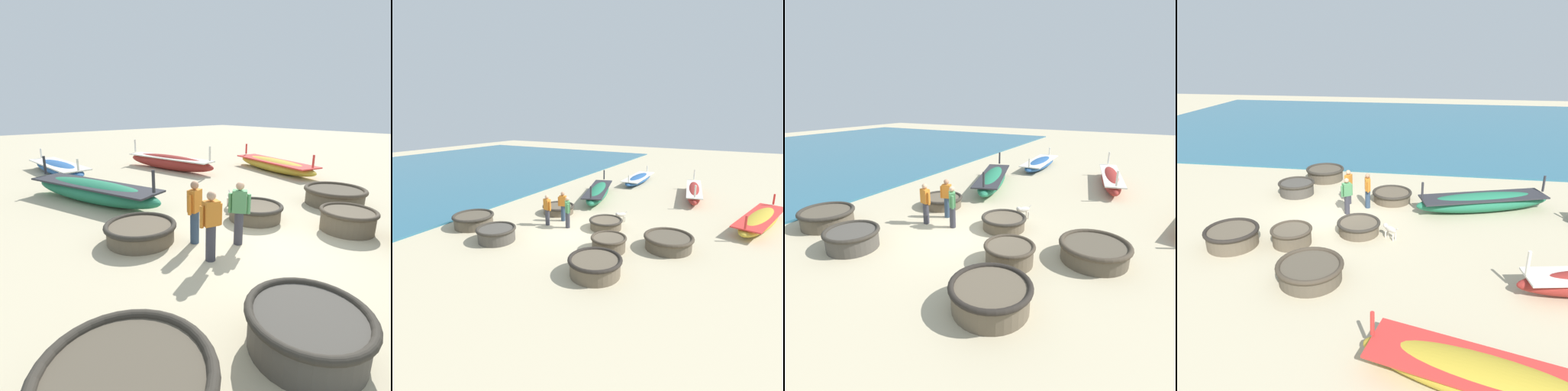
{
  "view_description": "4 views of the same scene",
  "coord_description": "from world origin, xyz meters",
  "views": [
    {
      "loc": [
        -5.72,
        -4.15,
        3.2
      ],
      "look_at": [
        -0.23,
        2.16,
        0.81
      ],
      "focal_mm": 28.0,
      "sensor_mm": 36.0,
      "label": 1
    },
    {
      "loc": [
        7.3,
        -11.54,
        5.39
      ],
      "look_at": [
        -0.41,
        2.41,
        1.17
      ],
      "focal_mm": 28.0,
      "sensor_mm": 36.0,
      "label": 2
    },
    {
      "loc": [
        5.5,
        -8.25,
        4.5
      ],
      "look_at": [
        -0.31,
        2.26,
        0.73
      ],
      "focal_mm": 28.0,
      "sensor_mm": 36.0,
      "label": 3
    },
    {
      "loc": [
        13.96,
        3.7,
        6.56
      ],
      "look_at": [
        -0.85,
        1.37,
        0.71
      ],
      "focal_mm": 35.0,
      "sensor_mm": 36.0,
      "label": 4
    }
  ],
  "objects": [
    {
      "name": "coracle_center",
      "position": [
        2.46,
        -1.02,
        0.33
      ],
      "size": [
        1.48,
        1.48,
        0.6
      ],
      "color": "brown",
      "rests_on": "ground"
    },
    {
      "name": "coracle_upturned",
      "position": [
        -2.12,
        2.07,
        0.26
      ],
      "size": [
        1.8,
        1.8,
        0.48
      ],
      "color": "brown",
      "rests_on": "ground"
    },
    {
      "name": "long_boat_ochre_hull",
      "position": [
        -0.94,
        11.99,
        0.31
      ],
      "size": [
        1.55,
        5.46,
        1.05
      ],
      "color": "#285693",
      "rests_on": "ground"
    },
    {
      "name": "fisherman_standing_right",
      "position": [
        -1.18,
        1.1,
        0.84
      ],
      "size": [
        0.51,
        0.3,
        1.57
      ],
      "color": "#2D425B",
      "rests_on": "ground"
    },
    {
      "name": "coracle_far_right",
      "position": [
        1.27,
        1.18,
        0.26
      ],
      "size": [
        1.64,
        1.64,
        0.48
      ],
      "color": "brown",
      "rests_on": "ground"
    },
    {
      "name": "long_boat_blue_hull",
      "position": [
        7.87,
        5.09,
        0.35
      ],
      "size": [
        2.51,
        5.62,
        1.2
      ],
      "color": "gold",
      "rests_on": "ground"
    },
    {
      "name": "ground_plane",
      "position": [
        0.0,
        0.0,
        0.0
      ],
      "size": [
        80.0,
        80.0,
        0.0
      ],
      "primitive_type": "plane",
      "color": "#C6B793"
    },
    {
      "name": "dog",
      "position": [
        1.54,
        2.38,
        0.37
      ],
      "size": [
        0.47,
        0.59,
        0.55
      ],
      "color": "beige",
      "rests_on": "ground"
    },
    {
      "name": "coracle_front_left",
      "position": [
        4.56,
        0.32,
        0.32
      ],
      "size": [
        2.05,
        2.05,
        0.59
      ],
      "color": "brown",
      "rests_on": "ground"
    },
    {
      "name": "coracle_tilted",
      "position": [
        -2.3,
        -2.52,
        0.34
      ],
      "size": [
        1.73,
        1.73,
        0.63
      ],
      "color": "#4C473F",
      "rests_on": "ground"
    },
    {
      "name": "fisherman_standing_left",
      "position": [
        -0.41,
        0.36,
        0.84
      ],
      "size": [
        0.38,
        0.44,
        1.57
      ],
      "color": "#383842",
      "rests_on": "ground"
    },
    {
      "name": "fisherman_hauling",
      "position": [
        -1.51,
        0.19,
        0.84
      ],
      "size": [
        0.51,
        0.3,
        1.57
      ],
      "color": "#383842",
      "rests_on": "ground"
    },
    {
      "name": "coracle_far_left",
      "position": [
        -4.61,
        -1.76,
        0.35
      ],
      "size": [
        1.99,
        1.99,
        0.64
      ],
      "color": "brown",
      "rests_on": "ground"
    },
    {
      "name": "long_boat_red_hull",
      "position": [
        -1.62,
        6.02,
        0.41
      ],
      "size": [
        2.93,
        5.95,
        1.43
      ],
      "color": "#237551",
      "rests_on": "ground"
    },
    {
      "name": "long_boat_white_hull",
      "position": [
        3.96,
        9.15,
        0.42
      ],
      "size": [
        1.99,
        5.95,
        1.46
      ],
      "color": "maroon",
      "rests_on": "ground"
    }
  ]
}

